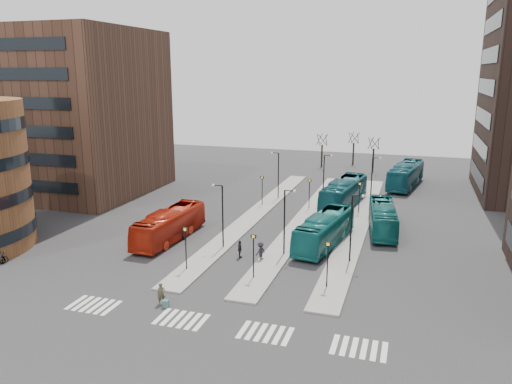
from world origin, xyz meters
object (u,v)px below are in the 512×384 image
(teal_bus_b, at_px, (344,193))
(traveller, at_px, (161,294))
(commuter_a, at_px, (181,231))
(red_bus, at_px, (170,225))
(teal_bus_a, at_px, (325,230))
(teal_bus_d, at_px, (406,175))
(commuter_c, at_px, (260,251))
(commuter_b, at_px, (240,249))
(teal_bus_c, at_px, (383,218))
(suitcase, at_px, (166,304))

(teal_bus_b, bearing_deg, traveller, -98.13)
(commuter_a, bearing_deg, red_bus, 13.39)
(teal_bus_a, relative_size, commuter_a, 5.93)
(teal_bus_b, bearing_deg, teal_bus_d, 70.34)
(commuter_a, distance_m, commuter_c, 9.78)
(teal_bus_b, xyz_separation_m, traveller, (-8.79, -31.19, -0.92))
(teal_bus_d, xyz_separation_m, commuter_b, (-13.52, -34.44, -0.94))
(red_bus, relative_size, teal_bus_b, 0.89)
(red_bus, height_order, traveller, red_bus)
(teal_bus_c, distance_m, commuter_a, 21.09)
(suitcase, bearing_deg, red_bus, 102.79)
(commuter_c, bearing_deg, teal_bus_a, 166.25)
(teal_bus_b, bearing_deg, suitcase, -97.06)
(suitcase, distance_m, commuter_c, 11.45)
(teal_bus_d, height_order, traveller, teal_bus_d)
(teal_bus_c, bearing_deg, traveller, -129.01)
(suitcase, height_order, teal_bus_a, teal_bus_a)
(suitcase, relative_size, commuter_b, 0.33)
(teal_bus_d, xyz_separation_m, commuter_a, (-20.84, -31.45, -0.81))
(teal_bus_a, relative_size, teal_bus_b, 0.91)
(suitcase, distance_m, teal_bus_a, 18.69)
(teal_bus_a, relative_size, commuter_c, 6.51)
(suitcase, bearing_deg, commuter_c, 57.46)
(teal_bus_c, height_order, commuter_c, teal_bus_c)
(commuter_a, bearing_deg, teal_bus_a, -172.52)
(commuter_b, bearing_deg, suitcase, 145.56)
(teal_bus_b, relative_size, commuter_c, 7.18)
(suitcase, distance_m, traveller, 0.84)
(teal_bus_a, height_order, commuter_a, teal_bus_a)
(traveller, relative_size, commuter_b, 0.99)
(teal_bus_c, bearing_deg, suitcase, -127.62)
(teal_bus_b, relative_size, teal_bus_c, 1.17)
(traveller, bearing_deg, commuter_a, 73.80)
(teal_bus_d, height_order, commuter_c, teal_bus_d)
(teal_bus_d, xyz_separation_m, commuter_c, (-11.55, -34.50, -0.89))
(teal_bus_b, height_order, commuter_b, teal_bus_b)
(red_bus, distance_m, commuter_b, 8.83)
(teal_bus_b, distance_m, commuter_a, 22.47)
(red_bus, height_order, commuter_a, red_bus)
(teal_bus_c, xyz_separation_m, teal_bus_d, (1.77, 22.49, 0.28))
(red_bus, bearing_deg, commuter_b, -15.35)
(suitcase, xyz_separation_m, traveller, (-0.52, 0.38, 0.54))
(suitcase, distance_m, red_bus, 15.07)
(teal_bus_d, bearing_deg, commuter_c, -98.57)
(teal_bus_b, relative_size, commuter_b, 7.61)
(suitcase, xyz_separation_m, teal_bus_d, (15.35, 45.29, 1.48))
(commuter_b, bearing_deg, teal_bus_b, -42.19)
(teal_bus_d, height_order, commuter_b, teal_bus_d)
(suitcase, xyz_separation_m, red_bus, (-6.57, 13.51, 1.27))
(teal_bus_b, relative_size, traveller, 7.66)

